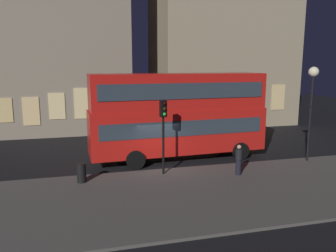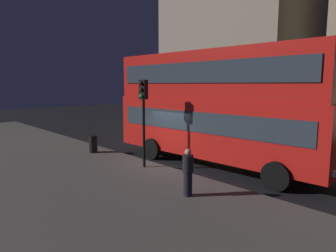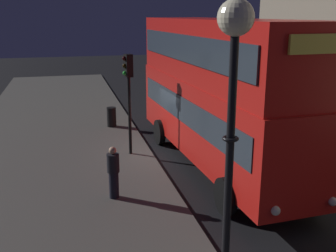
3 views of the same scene
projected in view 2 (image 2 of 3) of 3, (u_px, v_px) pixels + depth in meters
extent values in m
plane|color=black|center=(168.00, 164.00, 14.43)|extent=(80.00, 80.00, 0.00)
cube|color=#4C4944|center=(86.00, 183.00, 11.52)|extent=(44.00, 7.51, 0.12)
cube|color=gray|center=(240.00, 25.00, 27.21)|extent=(12.17, 8.93, 18.40)
cube|color=#E5C67F|center=(174.00, 100.00, 27.98)|extent=(1.25, 0.06, 1.89)
cube|color=#F2D18C|center=(189.00, 103.00, 26.58)|extent=(1.25, 0.06, 2.23)
cube|color=#F9E09E|center=(206.00, 99.00, 25.11)|extent=(1.25, 0.06, 2.10)
cube|color=#F9E09E|center=(225.00, 98.00, 23.67)|extent=(1.25, 0.06, 2.49)
cube|color=#F9E09E|center=(246.00, 103.00, 22.29)|extent=(1.25, 0.06, 2.56)
cube|color=red|center=(215.00, 127.00, 14.06)|extent=(10.86, 3.09, 2.62)
cube|color=red|center=(216.00, 75.00, 13.73)|extent=(10.64, 3.02, 2.13)
cube|color=#2D3842|center=(215.00, 120.00, 14.01)|extent=(10.01, 3.10, 0.90)
cube|color=#2D3842|center=(216.00, 73.00, 13.71)|extent=(10.01, 3.10, 0.90)
sphere|color=white|center=(334.00, 174.00, 9.86)|extent=(0.24, 0.24, 0.24)
cylinder|color=black|center=(304.00, 163.00, 12.63)|extent=(1.09, 0.29, 1.08)
cylinder|color=black|center=(276.00, 176.00, 10.77)|extent=(1.09, 0.29, 1.08)
cylinder|color=black|center=(186.00, 142.00, 17.22)|extent=(1.09, 0.29, 1.08)
cylinder|color=black|center=(152.00, 149.00, 15.35)|extent=(1.09, 0.29, 1.08)
cylinder|color=black|center=(144.00, 134.00, 13.31)|extent=(0.12, 0.12, 3.04)
cube|color=black|center=(143.00, 90.00, 13.05)|extent=(0.37, 0.32, 0.85)
sphere|color=black|center=(141.00, 83.00, 12.89)|extent=(0.17, 0.17, 0.17)
sphere|color=black|center=(141.00, 90.00, 12.92)|extent=(0.17, 0.17, 0.17)
sphere|color=green|center=(141.00, 96.00, 12.96)|extent=(0.17, 0.17, 0.17)
cylinder|color=black|center=(188.00, 184.00, 9.97)|extent=(0.29, 0.29, 0.82)
cylinder|color=black|center=(188.00, 164.00, 9.88)|extent=(0.37, 0.37, 0.56)
sphere|color=tan|center=(188.00, 152.00, 9.82)|extent=(0.22, 0.22, 0.22)
cylinder|color=black|center=(93.00, 144.00, 16.34)|extent=(0.45, 0.45, 0.95)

